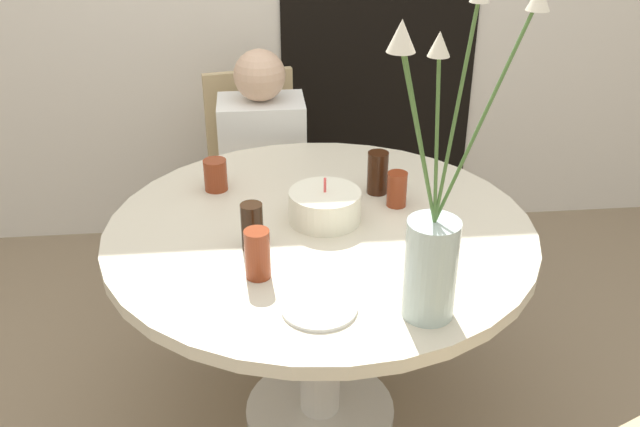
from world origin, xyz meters
name	(u,v)px	position (x,y,z in m)	size (l,w,h in m)	color
ground_plane	(320,413)	(0.00, 0.00, 0.00)	(16.00, 16.00, 0.00)	#89755B
doorway_panel	(380,21)	(0.41, 1.35, 1.02)	(0.90, 0.01, 2.05)	black
dining_table	(320,264)	(0.00, 0.00, 0.61)	(1.27, 1.27, 0.74)	beige
chair_near_front	(256,167)	(-0.18, 0.98, 0.50)	(0.47, 0.47, 0.89)	tan
birthday_cake	(325,206)	(0.02, 0.03, 0.79)	(0.22, 0.22, 0.14)	white
flower_vase	(432,240)	(0.21, -0.46, 0.95)	(0.33, 0.13, 0.79)	#B2C6C1
side_plate	(319,308)	(-0.04, -0.42, 0.75)	(0.19, 0.19, 0.01)	white
drink_glass_0	(216,175)	(-0.31, 0.27, 0.80)	(0.08, 0.08, 0.10)	maroon
drink_glass_1	(378,173)	(0.21, 0.20, 0.81)	(0.07, 0.07, 0.14)	#33190C
drink_glass_2	(397,189)	(0.25, 0.11, 0.80)	(0.06, 0.06, 0.11)	maroon
drink_glass_3	(252,227)	(-0.20, -0.11, 0.81)	(0.06, 0.06, 0.14)	black
drink_glass_4	(257,254)	(-0.19, -0.26, 0.81)	(0.07, 0.07, 0.14)	maroon
person_woman	(264,183)	(-0.15, 0.82, 0.49)	(0.34, 0.24, 1.05)	#383333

